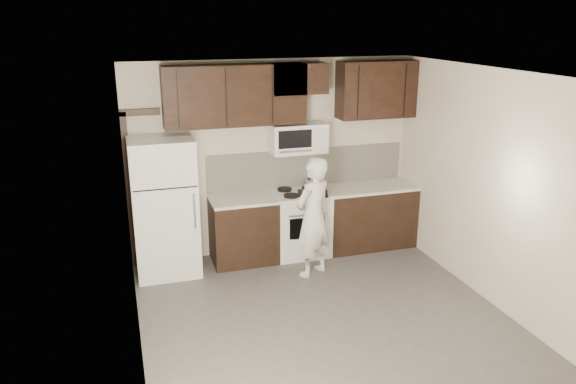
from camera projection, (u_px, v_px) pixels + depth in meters
name	position (u px, v px, depth m)	size (l,w,h in m)	color
floor	(329.00, 324.00, 6.16)	(4.50, 4.50, 0.00)	#4C4A47
back_wall	(273.00, 158.00, 7.81)	(4.00, 4.00, 0.00)	#BEB4A2
ceiling	(336.00, 75.00, 5.35)	(4.50, 4.50, 0.00)	white
counter_run	(320.00, 221.00, 7.96)	(2.95, 0.64, 0.91)	black
stove	(300.00, 223.00, 7.88)	(0.76, 0.66, 0.94)	white
backsplash	(307.00, 167.00, 7.99)	(2.90, 0.02, 0.54)	silver
upper_cabinets	(291.00, 91.00, 7.43)	(3.48, 0.35, 0.78)	black
microwave	(298.00, 138.00, 7.63)	(0.76, 0.42, 0.40)	white
refrigerator	(164.00, 207.00, 7.18)	(0.80, 0.76, 1.80)	white
door_trim	(131.00, 177.00, 7.26)	(0.50, 0.08, 2.12)	black
saucepan	(309.00, 183.00, 7.91)	(0.31, 0.18, 0.17)	silver
baking_tray	(313.00, 193.00, 7.66)	(0.41, 0.31, 0.02)	black
pizza	(313.00, 192.00, 7.65)	(0.28, 0.28, 0.02)	beige
person	(313.00, 217.00, 7.14)	(0.57, 0.38, 1.57)	white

